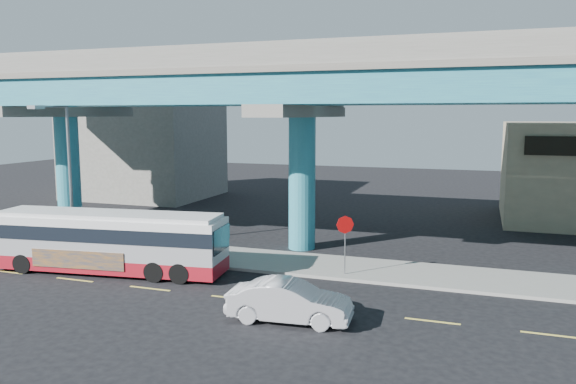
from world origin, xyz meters
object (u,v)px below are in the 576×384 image
(street_lamp, at_px, (62,156))
(transit_bus, at_px, (109,240))
(stop_sign, at_px, (345,232))
(parked_car, at_px, (50,228))
(sedan, at_px, (289,301))

(street_lamp, bearing_deg, transit_bus, -25.71)
(transit_bus, distance_m, stop_sign, 11.27)
(parked_car, xyz_separation_m, street_lamp, (3.10, -2.21, 4.50))
(sedan, xyz_separation_m, street_lamp, (-14.63, 5.43, 4.59))
(street_lamp, relative_size, stop_sign, 2.90)
(parked_car, height_order, stop_sign, stop_sign)
(stop_sign, bearing_deg, street_lamp, 175.53)
(transit_bus, distance_m, street_lamp, 6.11)
(street_lamp, xyz_separation_m, stop_sign, (15.24, 0.75, -3.18))
(street_lamp, bearing_deg, parked_car, 144.47)
(parked_car, bearing_deg, stop_sign, -84.64)
(parked_car, distance_m, stop_sign, 18.44)
(parked_car, xyz_separation_m, stop_sign, (18.33, -1.46, 1.31))
(sedan, relative_size, stop_sign, 1.69)
(sedan, bearing_deg, parked_car, 62.21)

